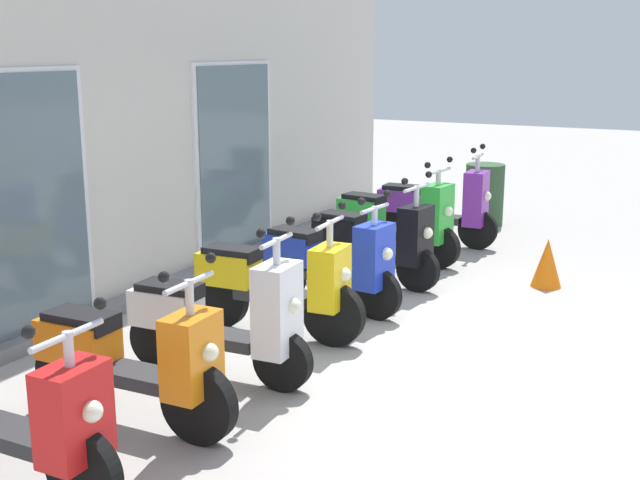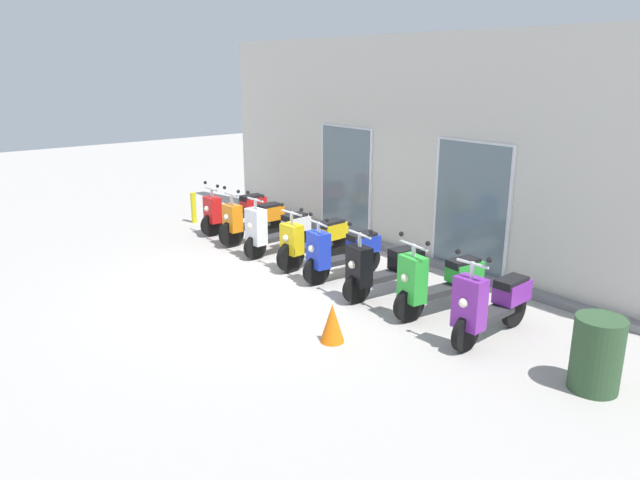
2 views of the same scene
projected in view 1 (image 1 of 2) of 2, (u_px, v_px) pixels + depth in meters
name	position (u px, v px, depth m)	size (l,w,h in m)	color
ground_plane	(425.00, 342.00, 6.92)	(40.00, 40.00, 0.00)	#A8A39E
storefront_facade	(129.00, 101.00, 7.87)	(11.19, 0.50, 4.02)	beige
scooter_red	(3.00, 410.00, 4.54)	(0.58, 1.64, 1.14)	black
scooter_orange	(131.00, 361.00, 5.28)	(0.56, 1.59, 1.19)	black
scooter_white	(222.00, 319.00, 6.05)	(0.52, 1.56, 1.26)	black
scooter_yellow	(275.00, 284.00, 6.97)	(0.59, 1.65, 1.19)	black
scooter_blue	(331.00, 260.00, 7.67)	(0.54, 1.54, 1.18)	black
scooter_black	(376.00, 240.00, 8.53)	(0.59, 1.53, 1.21)	black
scooter_green	(398.00, 220.00, 9.43)	(0.61, 1.63, 1.25)	black
scooter_purple	(438.00, 206.00, 10.22)	(0.52, 1.62, 1.29)	black
traffic_cone	(547.00, 263.00, 8.47)	(0.32, 0.32, 0.52)	orange
trash_bin	(484.00, 194.00, 11.47)	(0.54, 0.54, 0.86)	#2D4C2D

